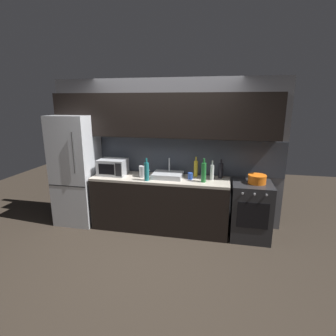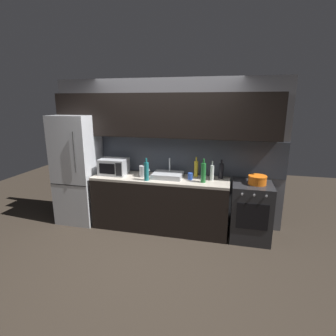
% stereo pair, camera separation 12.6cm
% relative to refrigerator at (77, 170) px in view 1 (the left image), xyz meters
% --- Properties ---
extents(ground_plane, '(10.00, 10.00, 0.00)m').
position_rel_refrigerator_xyz_m(ground_plane, '(1.51, -0.90, -0.95)').
color(ground_plane, '#2D261E').
extents(back_wall, '(4.00, 0.44, 2.50)m').
position_rel_refrigerator_xyz_m(back_wall, '(1.51, 0.30, 0.60)').
color(back_wall, slate).
rests_on(back_wall, ground).
extents(counter_run, '(2.26, 0.60, 0.90)m').
position_rel_refrigerator_xyz_m(counter_run, '(1.51, 0.00, -0.50)').
color(counter_run, black).
rests_on(counter_run, ground).
extents(refrigerator, '(0.68, 0.69, 1.90)m').
position_rel_refrigerator_xyz_m(refrigerator, '(0.00, 0.00, 0.00)').
color(refrigerator, '#B7BABF').
rests_on(refrigerator, ground).
extents(oven_range, '(0.60, 0.62, 0.90)m').
position_rel_refrigerator_xyz_m(oven_range, '(2.98, -0.00, -0.50)').
color(oven_range, '#232326').
rests_on(oven_range, ground).
extents(microwave, '(0.46, 0.35, 0.27)m').
position_rel_refrigerator_xyz_m(microwave, '(0.68, 0.02, 0.09)').
color(microwave, '#A8AAAF').
rests_on(microwave, counter_run).
extents(sink_basin, '(0.48, 0.38, 0.30)m').
position_rel_refrigerator_xyz_m(sink_basin, '(1.63, 0.03, -0.01)').
color(sink_basin, '#ADAFB5').
rests_on(sink_basin, counter_run).
extents(kettle, '(0.18, 0.14, 0.21)m').
position_rel_refrigerator_xyz_m(kettle, '(1.23, 0.00, 0.04)').
color(kettle, '#B7BABF').
rests_on(kettle, counter_run).
extents(wine_bottle_green, '(0.08, 0.08, 0.37)m').
position_rel_refrigerator_xyz_m(wine_bottle_green, '(2.23, -0.09, 0.11)').
color(wine_bottle_green, '#1E6B2D').
rests_on(wine_bottle_green, counter_run).
extents(wine_bottle_yellow, '(0.07, 0.07, 0.33)m').
position_rel_refrigerator_xyz_m(wine_bottle_yellow, '(2.07, 0.21, 0.09)').
color(wine_bottle_yellow, gold).
rests_on(wine_bottle_yellow, counter_run).
extents(wine_bottle_dark, '(0.08, 0.08, 0.31)m').
position_rel_refrigerator_xyz_m(wine_bottle_dark, '(2.48, 0.19, 0.08)').
color(wine_bottle_dark, black).
rests_on(wine_bottle_dark, counter_run).
extents(wine_bottle_clear, '(0.06, 0.06, 0.31)m').
position_rel_refrigerator_xyz_m(wine_bottle_clear, '(2.35, 0.05, 0.08)').
color(wine_bottle_clear, silver).
rests_on(wine_bottle_clear, counter_run).
extents(wine_bottle_teal, '(0.08, 0.08, 0.36)m').
position_rel_refrigerator_xyz_m(wine_bottle_teal, '(1.34, -0.20, 0.10)').
color(wine_bottle_teal, '#19666B').
rests_on(wine_bottle_teal, counter_run).
extents(mug_blue, '(0.08, 0.08, 0.11)m').
position_rel_refrigerator_xyz_m(mug_blue, '(2.01, 0.01, 0.01)').
color(mug_blue, '#234299').
rests_on(mug_blue, counter_run).
extents(cooking_pot, '(0.27, 0.27, 0.13)m').
position_rel_refrigerator_xyz_m(cooking_pot, '(3.03, 0.00, 0.02)').
color(cooking_pot, orange).
rests_on(cooking_pot, oven_range).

